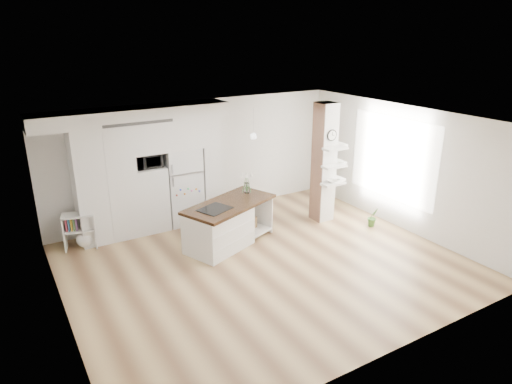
% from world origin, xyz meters
% --- Properties ---
extents(floor, '(7.00, 6.00, 0.01)m').
position_xyz_m(floor, '(0.00, 0.00, 0.00)').
color(floor, tan).
rests_on(floor, ground).
extents(room, '(7.04, 6.04, 2.72)m').
position_xyz_m(room, '(0.00, 0.00, 1.86)').
color(room, white).
rests_on(room, ground).
extents(cabinet_wall, '(4.00, 0.71, 2.70)m').
position_xyz_m(cabinet_wall, '(-1.45, 2.67, 1.51)').
color(cabinet_wall, silver).
rests_on(cabinet_wall, floor).
extents(refrigerator, '(0.78, 0.69, 1.75)m').
position_xyz_m(refrigerator, '(-0.53, 2.68, 0.88)').
color(refrigerator, white).
rests_on(refrigerator, floor).
extents(column, '(0.69, 0.90, 2.70)m').
position_xyz_m(column, '(2.38, 1.13, 1.35)').
color(column, silver).
rests_on(column, floor).
extents(window, '(0.00, 2.40, 2.40)m').
position_xyz_m(window, '(3.48, 0.30, 1.50)').
color(window, white).
rests_on(window, room).
extents(pendant_light, '(0.12, 0.12, 0.10)m').
position_xyz_m(pendant_light, '(1.70, 0.15, 2.12)').
color(pendant_light, white).
rests_on(pendant_light, room).
extents(kitchen_island, '(2.16, 1.59, 1.45)m').
position_xyz_m(kitchen_island, '(-0.34, 1.08, 0.46)').
color(kitchen_island, silver).
rests_on(kitchen_island, floor).
extents(bookshelf, '(0.68, 0.49, 0.73)m').
position_xyz_m(bookshelf, '(-2.80, 2.49, 0.32)').
color(bookshelf, silver).
rests_on(bookshelf, floor).
extents(floor_plant_a, '(0.26, 0.22, 0.44)m').
position_xyz_m(floor_plant_a, '(3.00, 0.26, 0.22)').
color(floor_plant_a, '#447E32').
rests_on(floor_plant_a, floor).
extents(floor_plant_b, '(0.36, 0.36, 0.53)m').
position_xyz_m(floor_plant_b, '(3.00, 1.88, 0.27)').
color(floor_plant_b, '#447E32').
rests_on(floor_plant_b, floor).
extents(microwave, '(0.54, 0.37, 0.30)m').
position_xyz_m(microwave, '(-1.27, 2.62, 1.57)').
color(microwave, '#2D2D2D').
rests_on(microwave, cabinet_wall).
extents(shelf_plant, '(0.27, 0.23, 0.30)m').
position_xyz_m(shelf_plant, '(2.63, 1.30, 1.52)').
color(shelf_plant, '#447E32').
rests_on(shelf_plant, column).
extents(decor_bowl, '(0.22, 0.22, 0.05)m').
position_xyz_m(decor_bowl, '(2.30, 0.90, 1.00)').
color(decor_bowl, white).
rests_on(decor_bowl, column).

